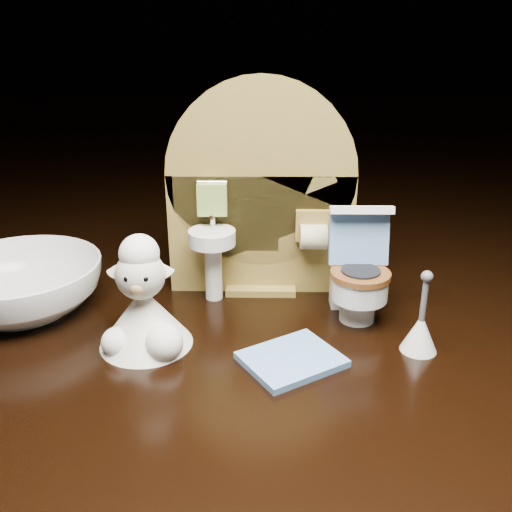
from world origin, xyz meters
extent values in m
cube|color=black|center=(0.00, 0.00, -0.05)|extent=(2.50, 2.50, 0.10)
cube|color=olive|center=(0.00, 0.07, 0.04)|extent=(0.13, 0.02, 0.09)
cylinder|color=olive|center=(0.00, 0.07, 0.09)|extent=(0.13, 0.02, 0.13)
cube|color=olive|center=(0.00, 0.07, 0.00)|extent=(0.05, 0.04, 0.01)
cylinder|color=white|center=(-0.03, 0.05, 0.02)|extent=(0.01, 0.01, 0.04)
cylinder|color=white|center=(-0.03, 0.04, 0.05)|extent=(0.03, 0.03, 0.01)
cylinder|color=silver|center=(-0.03, 0.05, 0.06)|extent=(0.00, 0.00, 0.01)
cube|color=#8CAA47|center=(-0.03, 0.05, 0.07)|extent=(0.02, 0.01, 0.02)
cube|color=olive|center=(0.04, 0.06, 0.05)|extent=(0.02, 0.01, 0.02)
cylinder|color=beige|center=(0.04, 0.05, 0.05)|extent=(0.02, 0.02, 0.02)
cylinder|color=white|center=(0.06, 0.02, 0.01)|extent=(0.02, 0.02, 0.02)
cylinder|color=white|center=(0.06, 0.01, 0.02)|extent=(0.04, 0.04, 0.02)
cylinder|color=brown|center=(0.06, 0.01, 0.03)|extent=(0.04, 0.04, 0.00)
cube|color=white|center=(0.06, 0.04, 0.02)|extent=(0.03, 0.01, 0.05)
cube|color=#628EC3|center=(0.06, 0.03, 0.05)|extent=(0.04, 0.01, 0.04)
cube|color=white|center=(0.06, 0.03, 0.07)|extent=(0.04, 0.01, 0.01)
cylinder|color=#98BE46|center=(0.07, 0.04, 0.05)|extent=(0.01, 0.01, 0.01)
cube|color=#628EC3|center=(0.02, -0.04, 0.00)|extent=(0.07, 0.06, 0.00)
cone|color=white|center=(0.10, -0.02, 0.01)|extent=(0.02, 0.02, 0.02)
cylinder|color=#59595B|center=(0.10, -0.02, 0.03)|extent=(0.00, 0.00, 0.03)
sphere|color=#59595B|center=(0.10, -0.02, 0.05)|extent=(0.01, 0.01, 0.01)
cone|color=white|center=(-0.07, -0.02, 0.02)|extent=(0.06, 0.06, 0.04)
sphere|color=white|center=(-0.06, -0.03, 0.01)|extent=(0.02, 0.02, 0.02)
sphere|color=white|center=(-0.08, -0.03, 0.01)|extent=(0.02, 0.02, 0.02)
sphere|color=beige|center=(-0.07, -0.02, 0.05)|extent=(0.03, 0.03, 0.03)
sphere|color=tan|center=(-0.07, -0.03, 0.04)|extent=(0.01, 0.01, 0.01)
sphere|color=white|center=(-0.07, -0.02, 0.06)|extent=(0.02, 0.02, 0.02)
cone|color=beige|center=(-0.08, -0.02, 0.05)|extent=(0.01, 0.01, 0.01)
cone|color=beige|center=(-0.06, -0.02, 0.05)|extent=(0.01, 0.01, 0.01)
sphere|color=black|center=(-0.07, -0.03, 0.05)|extent=(0.00, 0.00, 0.00)
sphere|color=black|center=(-0.06, -0.03, 0.05)|extent=(0.00, 0.00, 0.00)
imported|color=white|center=(-0.16, 0.03, 0.02)|extent=(0.13, 0.13, 0.03)
camera|label=1|loc=(0.00, -0.32, 0.18)|focal=40.00mm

